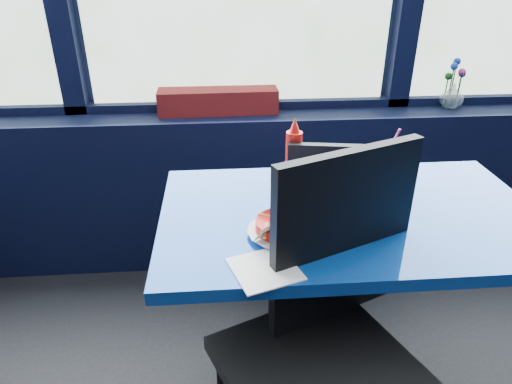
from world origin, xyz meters
name	(u,v)px	position (x,y,z in m)	size (l,w,h in m)	color
window_sill	(243,188)	(0.00, 2.87, 0.40)	(5.00, 0.26, 0.80)	black
near_table	(345,258)	(0.30, 2.00, 0.57)	(1.20, 0.70, 0.75)	black
chair_near_front	(330,321)	(0.17, 1.68, 0.60)	(0.62, 0.62, 1.04)	black
chair_near_back	(324,222)	(0.30, 2.32, 0.51)	(0.46, 0.46, 0.89)	black
planter_box	(218,101)	(-0.11, 2.90, 0.86)	(0.56, 0.14, 0.11)	maroon
flower_vase	(453,93)	(1.03, 2.88, 0.87)	(0.13, 0.14, 0.24)	silver
food_basket	(299,223)	(0.12, 1.88, 0.78)	(0.31, 0.31, 0.09)	red
ketchup_bottle	(294,150)	(0.16, 2.28, 0.85)	(0.06, 0.06, 0.22)	red
soda_cup	(379,187)	(0.40, 2.03, 0.82)	(0.08, 0.08, 0.27)	navy
napkin	(265,269)	(0.00, 1.72, 0.75)	(0.16, 0.16, 0.00)	white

